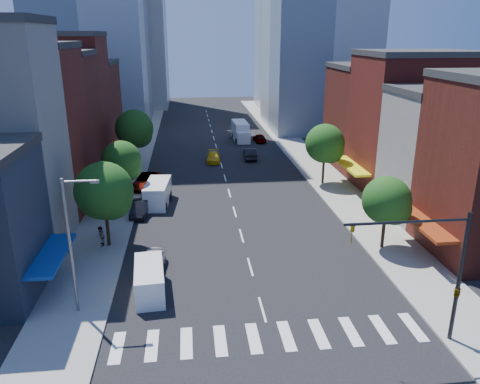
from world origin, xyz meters
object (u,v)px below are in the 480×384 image
object	(u,v)px
parked_car_second	(140,208)
pedestrian_far	(101,236)
traffic_car_oncoming	(250,154)
box_truck	(241,132)
parked_car_third	(147,181)
cargo_van_near	(149,281)
taxi	(213,157)
parked_car_rear	(163,192)
cargo_van_far	(157,194)
pedestrian_near	(69,243)
parked_car_front	(153,263)
traffic_car_far	(259,138)

from	to	relation	value
parked_car_second	pedestrian_far	size ratio (longest dim) A/B	2.52
traffic_car_oncoming	box_truck	size ratio (longest dim) A/B	0.62
parked_car_third	box_truck	distance (m)	28.46
cargo_van_near	taxi	world-z (taller)	cargo_van_near
parked_car_rear	cargo_van_near	distance (m)	20.63
cargo_van_far	traffic_car_oncoming	world-z (taller)	cargo_van_far
box_truck	pedestrian_near	bearing A→B (deg)	-116.25
parked_car_rear	pedestrian_near	distance (m)	15.15
parked_car_third	traffic_car_oncoming	distance (m)	18.34
traffic_car_oncoming	pedestrian_far	distance (m)	32.66
box_truck	parked_car_second	bearing A→B (deg)	-114.46
parked_car_rear	pedestrian_near	size ratio (longest dim) A/B	2.77
parked_car_front	traffic_car_far	distance (m)	46.36
parked_car_third	traffic_car_oncoming	bearing A→B (deg)	48.12
traffic_car_far	box_truck	distance (m)	3.59
taxi	cargo_van_near	bearing A→B (deg)	-97.32
parked_car_rear	cargo_van_far	bearing A→B (deg)	-104.93
box_truck	pedestrian_far	size ratio (longest dim) A/B	4.46
pedestrian_near	cargo_van_near	bearing A→B (deg)	-108.61
traffic_car_oncoming	pedestrian_near	bearing A→B (deg)	58.92
traffic_car_far	pedestrian_far	distance (m)	43.73
parked_car_front	taxi	world-z (taller)	parked_car_front
parked_car_second	cargo_van_far	distance (m)	3.33
box_truck	pedestrian_near	distance (m)	45.98
taxi	box_truck	size ratio (longest dim) A/B	0.60
box_truck	cargo_van_far	bearing A→B (deg)	-113.84
parked_car_third	cargo_van_near	distance (m)	24.38
pedestrian_near	pedestrian_far	xyz separation A→B (m)	(2.37, 0.91, 0.07)
pedestrian_far	cargo_van_far	bearing A→B (deg)	145.30
parked_car_second	parked_car_rear	xyz separation A→B (m)	(2.00, 5.16, -0.08)
traffic_car_oncoming	pedestrian_far	xyz separation A→B (m)	(-16.51, -28.17, 0.23)
cargo_van_near	taxi	size ratio (longest dim) A/B	1.09
traffic_car_oncoming	pedestrian_near	world-z (taller)	pedestrian_near
cargo_van_near	pedestrian_far	bearing A→B (deg)	114.99
taxi	pedestrian_near	bearing A→B (deg)	-112.56
traffic_car_oncoming	cargo_van_near	bearing A→B (deg)	73.79
traffic_car_oncoming	parked_car_rear	bearing A→B (deg)	54.72
parked_car_front	box_truck	size ratio (longest dim) A/B	0.56
parked_car_second	pedestrian_near	xyz separation A→B (m)	(-5.00, -8.27, 0.23)
parked_car_front	parked_car_second	size ratio (longest dim) A/B	0.98
parked_car_front	cargo_van_near	distance (m)	3.33
cargo_van_far	pedestrian_far	world-z (taller)	cargo_van_far
pedestrian_far	parked_car_front	bearing A→B (deg)	31.72
parked_car_rear	parked_car_front	bearing A→B (deg)	-94.65
parked_car_third	pedestrian_far	xyz separation A→B (m)	(-2.63, -16.19, 0.19)
cargo_van_near	pedestrian_near	xyz separation A→B (m)	(-7.01, 7.20, -0.08)
parked_car_second	parked_car_third	size ratio (longest dim) A/B	0.74
parked_car_rear	pedestrian_far	bearing A→B (deg)	-114.96
parked_car_second	cargo_van_far	bearing A→B (deg)	65.43
cargo_van_near	box_truck	xyz separation A→B (m)	(11.98, 49.07, 0.43)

